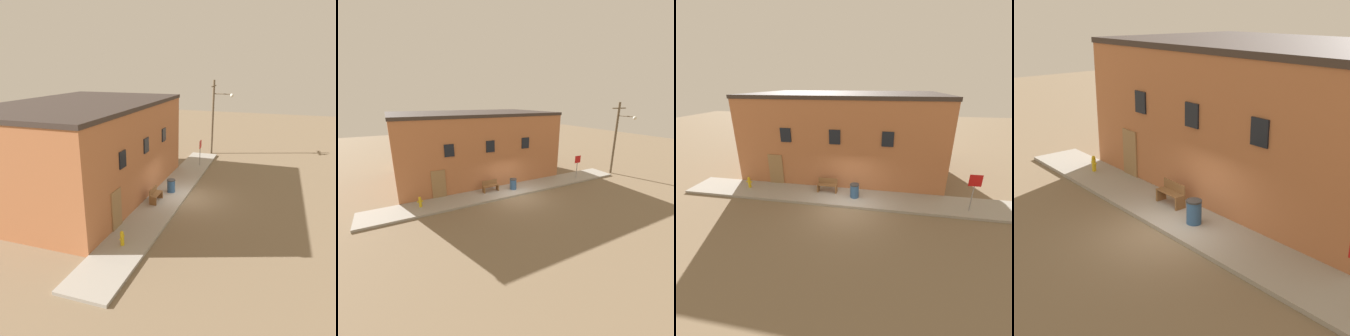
% 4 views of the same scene
% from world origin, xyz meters
% --- Properties ---
extents(ground_plane, '(80.00, 80.00, 0.00)m').
position_xyz_m(ground_plane, '(0.00, 0.00, 0.00)').
color(ground_plane, '#7A664C').
extents(sidewalk, '(21.14, 2.30, 0.15)m').
position_xyz_m(sidewalk, '(0.00, 1.15, 0.07)').
color(sidewalk, '#9E998E').
rests_on(sidewalk, ground).
extents(brick_building, '(13.86, 8.87, 5.98)m').
position_xyz_m(brick_building, '(-1.12, 6.67, 2.99)').
color(brick_building, '#B26B42').
rests_on(brick_building, ground).
extents(fire_hydrant, '(0.39, 0.19, 0.73)m').
position_xyz_m(fire_hydrant, '(-6.74, 1.25, 0.51)').
color(fire_hydrant, gold).
rests_on(fire_hydrant, sidewalk).
extents(stop_sign, '(0.64, 0.06, 2.12)m').
position_xyz_m(stop_sign, '(6.68, 0.71, 1.62)').
color(stop_sign, gray).
rests_on(stop_sign, sidewalk).
extents(bench, '(1.24, 0.44, 0.87)m').
position_xyz_m(bench, '(-1.49, 1.58, 0.57)').
color(bench, brown).
rests_on(bench, sidewalk).
extents(trash_bin, '(0.55, 0.55, 0.86)m').
position_xyz_m(trash_bin, '(0.31, 1.15, 0.58)').
color(trash_bin, '#2D517F').
rests_on(trash_bin, sidewalk).
extents(utility_pole, '(1.80, 1.94, 6.85)m').
position_xyz_m(utility_pole, '(11.30, 0.51, 3.79)').
color(utility_pole, brown).
rests_on(utility_pole, ground).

